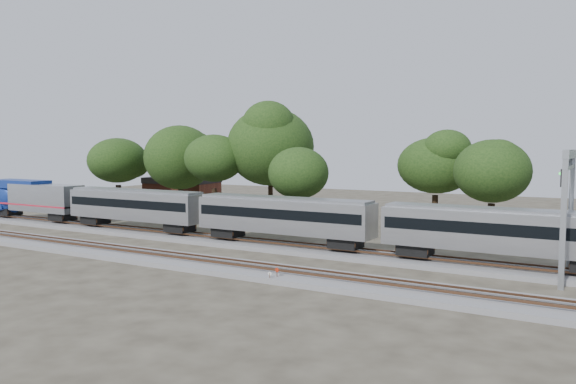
% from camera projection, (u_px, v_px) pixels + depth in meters
% --- Properties ---
extents(ground, '(160.00, 160.00, 0.00)m').
position_uv_depth(ground, '(247.00, 260.00, 48.59)').
color(ground, '#383328').
rests_on(ground, ground).
extents(track_far, '(160.00, 5.00, 0.73)m').
position_uv_depth(track_far, '(283.00, 247.00, 53.75)').
color(track_far, slate).
rests_on(track_far, ground).
extents(track_near, '(160.00, 5.00, 0.73)m').
position_uv_depth(track_near, '(219.00, 266.00, 45.13)').
color(track_near, slate).
rests_on(track_near, ground).
extents(train, '(132.48, 3.23, 4.76)m').
position_uv_depth(train, '(499.00, 230.00, 43.65)').
color(train, '#B5B8BD').
rests_on(train, ground).
extents(switch_stand_red, '(0.33, 0.13, 1.05)m').
position_uv_depth(switch_stand_red, '(277.00, 273.00, 40.46)').
color(switch_stand_red, '#512D19').
rests_on(switch_stand_red, ground).
extents(switch_stand_white, '(0.27, 0.06, 0.86)m').
position_uv_depth(switch_stand_white, '(270.00, 276.00, 40.06)').
color(switch_stand_white, '#512D19').
rests_on(switch_stand_white, ground).
extents(switch_lever, '(0.52, 0.33, 0.30)m').
position_uv_depth(switch_lever, '(260.00, 277.00, 41.43)').
color(switch_lever, '#512D19').
rests_on(switch_lever, ground).
extents(signal_gantry, '(0.66, 7.85, 9.55)m').
position_uv_depth(signal_gantry, '(568.00, 185.00, 41.01)').
color(signal_gantry, gray).
rests_on(signal_gantry, ground).
extents(brick_building, '(11.52, 8.96, 5.04)m').
position_uv_depth(brick_building, '(182.00, 193.00, 89.80)').
color(brick_building, brown).
rests_on(brick_building, ground).
extents(tree_0, '(7.97, 7.97, 11.23)m').
position_uv_depth(tree_0, '(118.00, 161.00, 82.23)').
color(tree_0, black).
rests_on(tree_0, ground).
extents(tree_1, '(8.47, 8.47, 11.94)m').
position_uv_depth(tree_1, '(180.00, 158.00, 78.83)').
color(tree_1, black).
rests_on(tree_1, ground).
extents(tree_2, '(8.51, 8.51, 11.99)m').
position_uv_depth(tree_2, '(214.00, 158.00, 71.07)').
color(tree_2, black).
rests_on(tree_2, ground).
extents(tree_3, '(9.97, 9.97, 14.06)m').
position_uv_depth(tree_3, '(270.00, 147.00, 71.69)').
color(tree_3, black).
rests_on(tree_3, ground).
extents(tree_4, '(6.99, 6.99, 9.85)m').
position_uv_depth(tree_4, '(298.00, 173.00, 62.81)').
color(tree_4, black).
rests_on(tree_4, ground).
extents(tree_5, '(7.74, 7.74, 10.91)m').
position_uv_depth(tree_5, '(436.00, 166.00, 66.10)').
color(tree_5, black).
rests_on(tree_5, ground).
extents(tree_6, '(7.41, 7.41, 10.45)m').
position_uv_depth(tree_6, '(492.00, 171.00, 57.78)').
color(tree_6, black).
rests_on(tree_6, ground).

